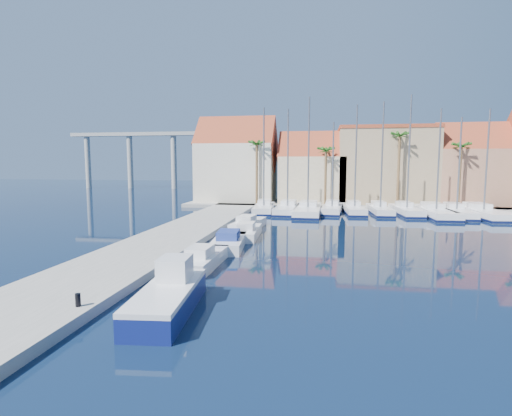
{
  "coord_description": "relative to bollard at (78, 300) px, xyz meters",
  "views": [
    {
      "loc": [
        3.39,
        -16.19,
        6.52
      ],
      "look_at": [
        -1.66,
        14.75,
        3.0
      ],
      "focal_mm": 28.0,
      "sensor_mm": 36.0,
      "label": 1
    }
  ],
  "objects": [
    {
      "name": "motorboat_west_1",
      "position": [
        3.07,
        15.04,
        -0.27
      ],
      "size": [
        2.9,
        7.16,
        1.4
      ],
      "rotation": [
        0.0,
        0.0,
        0.1
      ],
      "color": "white",
      "rests_on": "ground"
    },
    {
      "name": "building_0",
      "position": [
        -3.34,
        48.32,
        5.74
      ],
      "size": [
        12.3,
        9.0,
        13.5
      ],
      "color": "beige",
      "rests_on": "shore_north"
    },
    {
      "name": "motorboat_west_2",
      "position": [
        3.66,
        19.35,
        -0.27
      ],
      "size": [
        2.25,
        6.23,
        1.4
      ],
      "rotation": [
        0.0,
        0.0,
        0.05
      ],
      "color": "white",
      "rests_on": "ground"
    },
    {
      "name": "sailboat_5",
      "position": [
        17.55,
        38.01,
        -0.14
      ],
      "size": [
        2.66,
        8.65,
        14.13
      ],
      "rotation": [
        0.0,
        0.0,
        0.05
      ],
      "color": "white",
      "rests_on": "ground"
    },
    {
      "name": "fishing_boat",
      "position": [
        3.52,
        1.31,
        -0.05
      ],
      "size": [
        2.66,
        6.47,
        2.21
      ],
      "rotation": [
        0.0,
        0.0,
        0.09
      ],
      "color": "navy",
      "rests_on": "ground"
    },
    {
      "name": "palm_3",
      "position": [
        28.66,
        43.32,
        7.83
      ],
      "size": [
        2.6,
        2.6,
        9.65
      ],
      "color": "brown",
      "rests_on": "shore_north"
    },
    {
      "name": "sailboat_8",
      "position": [
        26.45,
        37.22,
        -0.2
      ],
      "size": [
        2.96,
        9.92,
        11.97
      ],
      "rotation": [
        0.0,
        0.0,
        -0.04
      ],
      "color": "white",
      "rests_on": "ground"
    },
    {
      "name": "palm_0",
      "position": [
        0.66,
        43.32,
        8.3
      ],
      "size": [
        2.6,
        2.6,
        10.15
      ],
      "color": "brown",
      "rests_on": "shore_north"
    },
    {
      "name": "palm_2",
      "position": [
        20.66,
        43.32,
        9.24
      ],
      "size": [
        2.6,
        2.6,
        11.15
      ],
      "color": "brown",
      "rests_on": "shore_north"
    },
    {
      "name": "sailboat_7",
      "position": [
        23.93,
        36.86,
        -0.21
      ],
      "size": [
        3.37,
        11.59,
        12.99
      ],
      "rotation": [
        0.0,
        0.0,
        0.03
      ],
      "color": "white",
      "rests_on": "ground"
    },
    {
      "name": "bollard",
      "position": [
        0.0,
        0.0,
        0.0
      ],
      "size": [
        0.22,
        0.22,
        0.56
      ],
      "primitive_type": "cylinder",
      "color": "black",
      "rests_on": "quay_west"
    },
    {
      "name": "viaduct",
      "position": [
        -32.41,
        83.32,
        9.47
      ],
      "size": [
        48.0,
        2.2,
        14.45
      ],
      "color": "#9E9E99",
      "rests_on": "ground"
    },
    {
      "name": "sailboat_6",
      "position": [
        20.74,
        37.94,
        -0.14
      ],
      "size": [
        3.02,
        9.19,
        14.87
      ],
      "rotation": [
        0.0,
        0.0,
        0.07
      ],
      "color": "white",
      "rests_on": "ground"
    },
    {
      "name": "sailboat_0",
      "position": [
        2.59,
        37.5,
        -0.16
      ],
      "size": [
        3.04,
        9.34,
        13.64
      ],
      "rotation": [
        0.0,
        0.0,
        0.07
      ],
      "color": "white",
      "rests_on": "ground"
    },
    {
      "name": "sailboat_4",
      "position": [
        14.36,
        38.2,
        -0.15
      ],
      "size": [
        2.66,
        8.85,
        13.87
      ],
      "rotation": [
        0.0,
        0.0,
        0.04
      ],
      "color": "white",
      "rests_on": "ground"
    },
    {
      "name": "palm_1",
      "position": [
        10.66,
        43.32,
        7.35
      ],
      "size": [
        2.6,
        2.6,
        9.15
      ],
      "color": "brown",
      "rests_on": "shore_north"
    },
    {
      "name": "quay_west",
      "position": [
        -2.34,
        14.82,
        -0.53
      ],
      "size": [
        6.0,
        77.0,
        0.5
      ],
      "primitive_type": "cube",
      "color": "gray",
      "rests_on": "ground"
    },
    {
      "name": "sailboat_9",
      "position": [
        29.43,
        37.33,
        -0.21
      ],
      "size": [
        4.05,
        12.01,
        12.93
      ],
      "rotation": [
        0.0,
        0.0,
        0.08
      ],
      "color": "white",
      "rests_on": "ground"
    },
    {
      "name": "sailboat_3",
      "position": [
        11.56,
        38.23,
        -0.19
      ],
      "size": [
        3.07,
        8.97,
        11.76
      ],
      "rotation": [
        0.0,
        0.0,
        -0.08
      ],
      "color": "white",
      "rests_on": "ground"
    },
    {
      "name": "building_1",
      "position": [
        8.66,
        48.32,
        4.52
      ],
      "size": [
        10.3,
        8.0,
        11.0
      ],
      "color": "#C2B189",
      "rests_on": "shore_north"
    },
    {
      "name": "building_3",
      "position": [
        31.66,
        48.32,
        5.08
      ],
      "size": [
        10.3,
        8.0,
        12.0
      ],
      "color": "#B07C59",
      "rests_on": "shore_north"
    },
    {
      "name": "motorboat_west_3",
      "position": [
        2.9,
        24.03,
        -0.27
      ],
      "size": [
        2.8,
        6.84,
        1.4
      ],
      "rotation": [
        0.0,
        0.0,
        -0.1
      ],
      "color": "white",
      "rests_on": "ground"
    },
    {
      "name": "sailboat_2",
      "position": [
        8.47,
        36.51,
        -0.2
      ],
      "size": [
        3.41,
        11.99,
        14.67
      ],
      "rotation": [
        0.0,
        0.0,
        -0.02
      ],
      "color": "white",
      "rests_on": "ground"
    },
    {
      "name": "sailboat_1",
      "position": [
        5.79,
        37.54,
        -0.19
      ],
      "size": [
        3.14,
        10.31,
        13.43
      ],
      "rotation": [
        0.0,
        0.0,
        -0.04
      ],
      "color": "white",
      "rests_on": "ground"
    },
    {
      "name": "motorboat_west_0",
      "position": [
        2.73,
        9.01,
        -0.27
      ],
      "size": [
        2.01,
        6.0,
        1.4
      ],
      "rotation": [
        0.0,
        0.0,
        -0.02
      ],
      "color": "white",
      "rests_on": "ground"
    },
    {
      "name": "building_2",
      "position": [
        19.66,
        49.32,
        5.48
      ],
      "size": [
        14.2,
        10.2,
        11.5
      ],
      "color": "tan",
      "rests_on": "shore_north"
    },
    {
      "name": "ground",
      "position": [
        6.66,
        1.32,
        -0.78
      ],
      "size": [
        260.0,
        260.0,
        0.0
      ],
      "primitive_type": "plane",
      "color": "black",
      "rests_on": "ground"
    },
    {
      "name": "shore_north",
      "position": [
        16.66,
        49.32,
        -0.53
      ],
      "size": [
        54.0,
        16.0,
        0.5
      ],
      "primitive_type": "cube",
      "color": "gray",
      "rests_on": "ground"
    }
  ]
}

